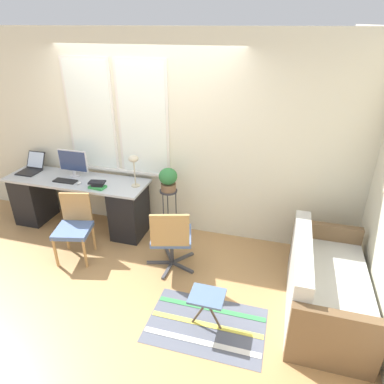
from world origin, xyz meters
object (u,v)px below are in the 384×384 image
object	(u,v)px
monitor	(73,162)
office_chair_swivel	(171,237)
desk_chair_wooden	(74,225)
folding_stool	(207,299)
book_stack	(97,185)
laptop	(31,168)
desk_lamp	(134,162)
mouse	(79,183)
couch_loveseat	(324,288)
keyboard	(65,181)
potted_plant	(168,179)
plant_stand	(169,198)

from	to	relation	value
monitor	office_chair_swivel	xyz separation A→B (m)	(1.67, -0.66, -0.52)
desk_chair_wooden	folding_stool	size ratio (longest dim) A/B	2.03
book_stack	office_chair_swivel	size ratio (longest dim) A/B	0.28
laptop	desk_lamp	xyz separation A→B (m)	(1.69, -0.06, 0.29)
office_chair_swivel	mouse	bearing A→B (deg)	-32.25
book_stack	couch_loveseat	world-z (taller)	book_stack
desk_lamp	book_stack	size ratio (longest dim) A/B	1.82
keyboard	monitor	bearing A→B (deg)	83.85
laptop	mouse	size ratio (longest dim) A/B	5.38
laptop	monitor	xyz separation A→B (m)	(0.72, 0.02, 0.15)
monitor	keyboard	distance (m)	0.29
laptop	potted_plant	distance (m)	2.14
keyboard	couch_loveseat	world-z (taller)	couch_loveseat
laptop	potted_plant	xyz separation A→B (m)	(2.14, -0.01, 0.09)
book_stack	couch_loveseat	xyz separation A→B (m)	(2.89, -0.63, -0.51)
office_chair_swivel	plant_stand	bearing A→B (deg)	-84.86
laptop	office_chair_swivel	distance (m)	2.50
folding_stool	desk_lamp	bearing A→B (deg)	134.29
monitor	desk_chair_wooden	world-z (taller)	monitor
couch_loveseat	desk_lamp	bearing A→B (deg)	71.27
laptop	desk_chair_wooden	world-z (taller)	laptop
plant_stand	potted_plant	distance (m)	0.28
keyboard	mouse	size ratio (longest dim) A/B	4.54
plant_stand	folding_stool	world-z (taller)	plant_stand
office_chair_swivel	folding_stool	xyz separation A→B (m)	(0.63, -0.77, -0.10)
monitor	keyboard	size ratio (longest dim) A/B	1.36
keyboard	desk_chair_wooden	distance (m)	0.76
monitor	plant_stand	size ratio (longest dim) A/B	0.60
desk_chair_wooden	plant_stand	xyz separation A→B (m)	(1.02, 0.72, 0.18)
mouse	office_chair_swivel	world-z (taller)	office_chair_swivel
laptop	keyboard	xyz separation A→B (m)	(0.69, -0.19, -0.05)
monitor	folding_stool	distance (m)	2.78
mouse	desk_lamp	xyz separation A→B (m)	(0.76, 0.16, 0.32)
keyboard	desk_chair_wooden	world-z (taller)	desk_chair_wooden
plant_stand	desk_chair_wooden	bearing A→B (deg)	-144.84
laptop	keyboard	bearing A→B (deg)	-15.42
keyboard	mouse	world-z (taller)	mouse
desk_chair_wooden	plant_stand	bearing A→B (deg)	21.69
keyboard	plant_stand	bearing A→B (deg)	7.14
desk_lamp	desk_chair_wooden	size ratio (longest dim) A/B	0.53
folding_stool	book_stack	bearing A→B (deg)	146.80
laptop	potted_plant	size ratio (longest dim) A/B	1.23
desk_chair_wooden	couch_loveseat	distance (m)	3.00
laptop	keyboard	size ratio (longest dim) A/B	1.19
laptop	plant_stand	xyz separation A→B (m)	(2.14, -0.01, -0.19)
plant_stand	monitor	bearing A→B (deg)	178.94
keyboard	desk_chair_wooden	xyz separation A→B (m)	(0.43, -0.53, -0.33)
office_chair_swivel	couch_loveseat	bearing A→B (deg)	156.14
desk_chair_wooden	mouse	bearing A→B (deg)	97.65
keyboard	desk_chair_wooden	size ratio (longest dim) A/B	0.40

